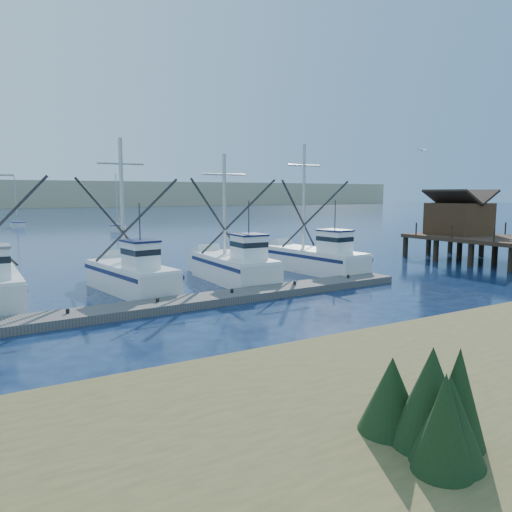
# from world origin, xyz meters

# --- Properties ---
(ground) EXTENTS (500.00, 500.00, 0.00)m
(ground) POSITION_xyz_m (0.00, 0.00, 0.00)
(ground) COLOR #0B1834
(ground) RESTS_ON ground
(shore_bank) EXTENTS (40.00, 10.00, 1.60)m
(shore_bank) POSITION_xyz_m (-8.00, -10.00, 0.80)
(shore_bank) COLOR #4C422D
(shore_bank) RESTS_ON ground
(floating_dock) EXTENTS (29.41, 3.24, 0.39)m
(floating_dock) POSITION_xyz_m (-6.45, 6.80, 0.20)
(floating_dock) COLOR #5F5B55
(floating_dock) RESTS_ON ground
(timber_pier) EXTENTS (7.00, 20.00, 8.00)m
(timber_pier) POSITION_xyz_m (21.50, 8.46, 2.57)
(timber_pier) COLOR black
(timber_pier) RESTS_ON ground
(dune_ridge) EXTENTS (360.00, 60.00, 10.00)m
(dune_ridge) POSITION_xyz_m (0.00, 210.00, 5.00)
(dune_ridge) COLOR tan
(dune_ridge) RESTS_ON ground
(trawler_fleet) EXTENTS (29.08, 8.56, 10.36)m
(trawler_fleet) POSITION_xyz_m (-6.84, 11.68, 0.98)
(trawler_fleet) COLOR white
(trawler_fleet) RESTS_ON ground
(sailboat_near) EXTENTS (3.37, 5.47, 8.10)m
(sailboat_near) POSITION_xyz_m (5.10, 55.91, 0.50)
(sailboat_near) COLOR white
(sailboat_near) RESTS_ON ground
(sailboat_far) EXTENTS (1.81, 5.30, 8.10)m
(sailboat_far) POSITION_xyz_m (-6.51, 71.36, 0.50)
(sailboat_far) COLOR white
(sailboat_far) RESTS_ON ground
(flying_gull) EXTENTS (1.01, 0.18, 0.18)m
(flying_gull) POSITION_xyz_m (15.22, 10.68, 8.54)
(flying_gull) COLOR white
(flying_gull) RESTS_ON ground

